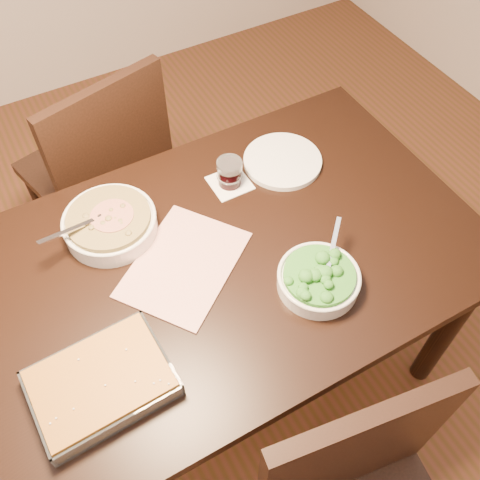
# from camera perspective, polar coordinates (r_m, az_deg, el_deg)

# --- Properties ---
(ground) EXTENTS (4.00, 4.00, 0.00)m
(ground) POSITION_cam_1_polar(r_m,az_deg,el_deg) (2.12, -0.89, -13.26)
(ground) COLOR #492F15
(ground) RESTS_ON ground
(table) EXTENTS (1.40, 0.90, 0.75)m
(table) POSITION_cam_1_polar(r_m,az_deg,el_deg) (1.55, -1.19, -3.41)
(table) COLOR black
(table) RESTS_ON ground
(magazine_a) EXTENTS (0.42, 0.41, 0.01)m
(magazine_a) POSITION_cam_1_polar(r_m,az_deg,el_deg) (1.45, -5.98, -2.60)
(magazine_a) COLOR #A4302F
(magazine_a) RESTS_ON table
(coaster) EXTENTS (0.12, 0.12, 0.00)m
(coaster) POSITION_cam_1_polar(r_m,az_deg,el_deg) (1.63, -1.10, 6.09)
(coaster) COLOR white
(coaster) RESTS_ON table
(stew_bowl) EXTENTS (0.29, 0.26, 0.10)m
(stew_bowl) POSITION_cam_1_polar(r_m,az_deg,el_deg) (1.53, -13.70, 1.77)
(stew_bowl) COLOR silver
(stew_bowl) RESTS_ON table
(broccoli_bowl) EXTENTS (0.22, 0.22, 0.09)m
(broccoli_bowl) POSITION_cam_1_polar(r_m,az_deg,el_deg) (1.40, 8.38, -4.11)
(broccoli_bowl) COLOR silver
(broccoli_bowl) RESTS_ON table
(baking_dish) EXTENTS (0.32, 0.24, 0.06)m
(baking_dish) POSITION_cam_1_polar(r_m,az_deg,el_deg) (1.30, -14.56, -14.54)
(baking_dish) COLOR silver
(baking_dish) RESTS_ON table
(wine_tumbler) EXTENTS (0.08, 0.08, 0.09)m
(wine_tumbler) POSITION_cam_1_polar(r_m,az_deg,el_deg) (1.60, -1.12, 7.23)
(wine_tumbler) COLOR black
(wine_tumbler) RESTS_ON coaster
(dinner_plate) EXTENTS (0.24, 0.24, 0.02)m
(dinner_plate) POSITION_cam_1_polar(r_m,az_deg,el_deg) (1.69, 4.55, 8.40)
(dinner_plate) COLOR silver
(dinner_plate) RESTS_ON table
(chair_far) EXTENTS (0.55, 0.55, 0.96)m
(chair_far) POSITION_cam_1_polar(r_m,az_deg,el_deg) (2.05, -14.44, 7.50)
(chair_far) COLOR black
(chair_far) RESTS_ON ground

